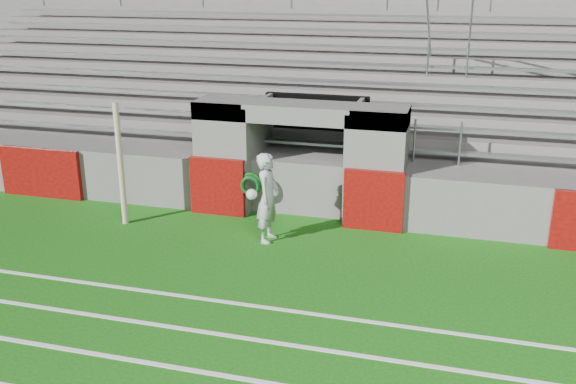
% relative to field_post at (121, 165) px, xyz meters
% --- Properties ---
extents(ground, '(90.00, 90.00, 0.00)m').
position_rel_field_post_xyz_m(ground, '(3.61, -1.85, -1.37)').
color(ground, '#14550E').
rests_on(ground, ground).
extents(field_post, '(0.13, 0.13, 2.74)m').
position_rel_field_post_xyz_m(field_post, '(0.00, 0.00, 0.00)').
color(field_post, beige).
rests_on(field_post, ground).
extents(stadium_structure, '(26.00, 8.48, 5.42)m').
position_rel_field_post_xyz_m(stadium_structure, '(3.61, 6.12, 0.12)').
color(stadium_structure, '#5C5957').
rests_on(stadium_structure, ground).
extents(goalkeeper_with_ball, '(0.64, 0.70, 1.89)m').
position_rel_field_post_xyz_m(goalkeeper_with_ball, '(3.38, -0.08, -0.42)').
color(goalkeeper_with_ball, '#B5B8BF').
rests_on(goalkeeper_with_ball, ground).
extents(hose_coil, '(0.54, 0.15, 0.55)m').
position_rel_field_post_xyz_m(hose_coil, '(2.62, 1.08, -0.57)').
color(hose_coil, '#0D4210').
rests_on(hose_coil, ground).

